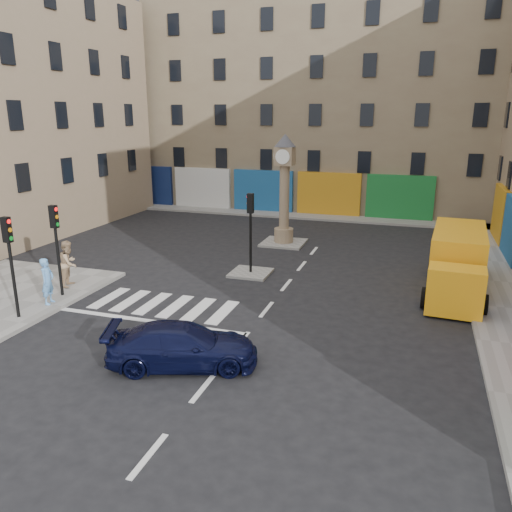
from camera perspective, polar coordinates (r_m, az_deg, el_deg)
The scene contains 15 objects.
ground at distance 15.89m, azimuth -3.05°, elevation -11.29°, with size 120.00×120.00×0.00m, color black.
sidewalk_right at distance 24.51m, azimuth 25.50°, elevation -2.74°, with size 2.60×30.00×0.15m, color gray.
sidewalk_far at distance 37.23m, azimuth 3.46°, elevation 4.77°, with size 32.00×2.40×0.15m, color gray.
island_near at distance 23.47m, azimuth -0.62°, elevation -1.95°, with size 1.80×1.80×0.12m, color gray.
island_far at distance 29.00m, azimuth 3.17°, elevation 1.52°, with size 2.40×2.40×0.12m, color gray.
building_far at distance 42.19m, azimuth 5.76°, elevation 17.53°, with size 32.00×10.00×17.00m, color #7D6E53.
building_left at distance 34.88m, azimuth -26.74°, elevation 14.69°, with size 8.00×20.00×15.00m, color #8C745C.
traffic_light_left_near at distance 19.52m, azimuth -26.33°, elevation 0.48°, with size 0.28×0.22×3.70m.
traffic_light_left_far at distance 21.24m, azimuth -21.90°, elevation 2.14°, with size 0.28×0.22×3.70m.
traffic_light_island at distance 22.82m, azimuth -0.64°, elevation 4.11°, with size 0.28×0.22×3.70m.
clock_pillar at distance 28.33m, azimuth 3.28°, elevation 8.37°, with size 1.20×1.20×6.10m.
navy_sedan at distance 15.19m, azimuth -8.39°, elevation -10.09°, with size 1.81×4.45×1.29m, color black.
yellow_van at distance 22.68m, azimuth 22.00°, elevation -0.65°, with size 2.72×7.02×2.51m.
pedestrian_blue at distance 20.86m, azimuth -22.72°, elevation -2.66°, with size 0.66×0.44×1.82m, color #63A2E3.
pedestrian_tan at distance 22.68m, azimuth -20.60°, elevation -0.79°, with size 0.96×0.75×1.98m, color tan.
Camera 1 is at (5.16, -13.16, 7.27)m, focal length 35.00 mm.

